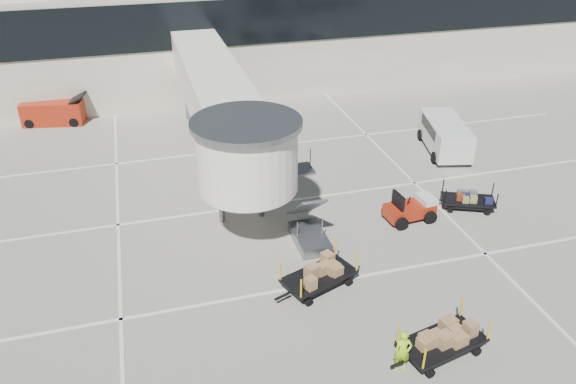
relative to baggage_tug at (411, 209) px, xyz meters
name	(u,v)px	position (x,y,z in m)	size (l,w,h in m)	color
ground	(381,306)	(-4.03, -5.63, -0.59)	(140.00, 140.00, 0.00)	#A7A295
lane_markings	(298,196)	(-4.70, 3.70, -0.58)	(40.00, 30.00, 0.02)	silver
terminal	(230,30)	(-4.38, 24.31, 3.52)	(64.00, 12.11, 15.20)	beige
jet_bridge	(223,108)	(-8.00, 6.63, 3.69)	(5.70, 20.40, 6.03)	white
baggage_tug	(411,209)	(0.00, 0.00, 0.00)	(2.58, 1.78, 1.62)	maroon
suitcase_cart	(466,200)	(3.28, 0.24, -0.16)	(3.23, 2.24, 1.26)	black
box_cart_near	(445,339)	(-2.88, -8.49, 0.01)	(3.85, 2.16, 1.48)	black
box_cart_far	(316,277)	(-6.19, -3.82, -0.04)	(3.80, 2.51, 1.47)	black
ground_worker	(403,351)	(-4.70, -8.81, 0.23)	(0.59, 0.39, 1.63)	#9DDC17
minivan	(444,133)	(5.65, 6.89, 0.57)	(3.18, 5.42, 1.93)	silver
belt_loader	(54,112)	(-17.98, 18.07, 0.20)	(4.52, 2.40, 2.07)	maroon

